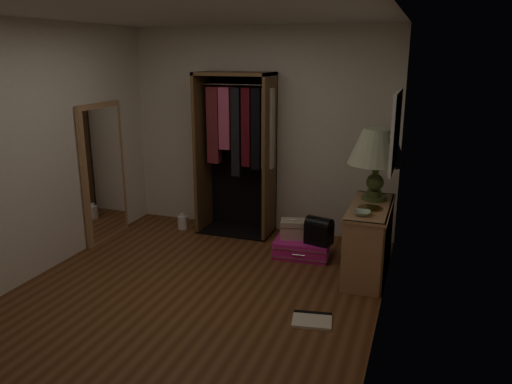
% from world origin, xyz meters
% --- Properties ---
extents(ground, '(4.00, 4.00, 0.00)m').
position_xyz_m(ground, '(0.00, 0.00, 0.00)').
color(ground, brown).
rests_on(ground, ground).
extents(room_walls, '(3.52, 4.02, 2.60)m').
position_xyz_m(room_walls, '(0.08, 0.04, 1.50)').
color(room_walls, silver).
rests_on(room_walls, ground).
extents(console_bookshelf, '(0.42, 1.12, 0.75)m').
position_xyz_m(console_bookshelf, '(1.54, 1.02, 0.40)').
color(console_bookshelf, '#AB7953').
rests_on(console_bookshelf, ground).
extents(open_wardrobe, '(0.98, 0.50, 2.05)m').
position_xyz_m(open_wardrobe, '(-0.22, 1.77, 1.21)').
color(open_wardrobe, brown).
rests_on(open_wardrobe, ground).
extents(floor_mirror, '(0.06, 0.80, 1.70)m').
position_xyz_m(floor_mirror, '(-1.70, 1.00, 0.85)').
color(floor_mirror, tan).
rests_on(floor_mirror, ground).
extents(pink_suitcase, '(0.67, 0.50, 0.19)m').
position_xyz_m(pink_suitcase, '(0.77, 1.23, 0.10)').
color(pink_suitcase, '#E21B8F').
rests_on(pink_suitcase, ground).
extents(train_case, '(0.36, 0.28, 0.23)m').
position_xyz_m(train_case, '(0.66, 1.27, 0.30)').
color(train_case, '#BBA98F').
rests_on(train_case, pink_suitcase).
extents(black_bag, '(0.33, 0.26, 0.31)m').
position_xyz_m(black_bag, '(0.97, 1.18, 0.36)').
color(black_bag, black).
rests_on(black_bag, pink_suitcase).
extents(table_lamp, '(0.81, 0.81, 0.76)m').
position_xyz_m(table_lamp, '(1.54, 1.26, 1.31)').
color(table_lamp, '#405429').
rests_on(table_lamp, console_bookshelf).
extents(brass_tray, '(0.32, 0.32, 0.01)m').
position_xyz_m(brass_tray, '(1.54, 0.90, 0.76)').
color(brass_tray, '#A98041').
rests_on(brass_tray, console_bookshelf).
extents(ceramic_bowl, '(0.18, 0.18, 0.04)m').
position_xyz_m(ceramic_bowl, '(1.49, 0.67, 0.77)').
color(ceramic_bowl, '#A7C7A6').
rests_on(ceramic_bowl, console_bookshelf).
extents(white_jug, '(0.14, 0.14, 0.22)m').
position_xyz_m(white_jug, '(-0.97, 1.60, 0.09)').
color(white_jug, white).
rests_on(white_jug, ground).
extents(floor_book, '(0.38, 0.33, 0.03)m').
position_xyz_m(floor_book, '(1.21, -0.17, 0.01)').
color(floor_book, beige).
rests_on(floor_book, ground).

